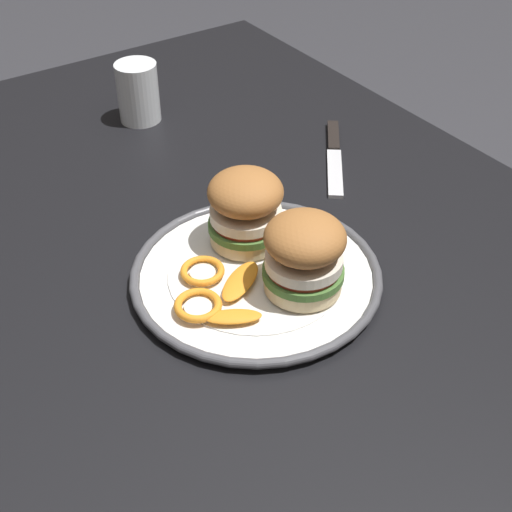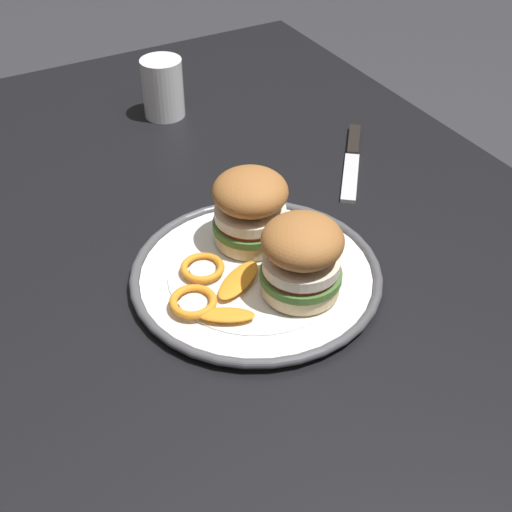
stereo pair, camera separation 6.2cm
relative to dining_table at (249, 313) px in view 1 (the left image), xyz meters
The scene contains 10 objects.
dining_table is the anchor object (origin of this frame).
dinner_plate 0.10m from the dining_table, 163.92° to the left, with size 0.31×0.31×0.02m.
sandwich_half_left 0.16m from the dining_table, 28.79° to the right, with size 0.10×0.10×0.10m.
sandwich_half_right 0.18m from the dining_table, 167.27° to the right, with size 0.11×0.11×0.10m.
orange_peel_curled 0.16m from the dining_table, 116.04° to the left, with size 0.07×0.07×0.01m.
orange_peel_strip_long 0.16m from the dining_table, 138.13° to the left, with size 0.05×0.07×0.01m.
orange_peel_strip_short 0.12m from the dining_table, 136.87° to the left, with size 0.07×0.08×0.01m.
orange_peel_small_curl 0.13m from the dining_table, 91.43° to the left, with size 0.07×0.07×0.01m.
drinking_glass 0.45m from the dining_table, ahead, with size 0.07×0.07×0.10m.
table_knife 0.32m from the dining_table, 60.09° to the right, with size 0.19×0.15×0.01m.
Camera 1 is at (-0.59, 0.39, 1.30)m, focal length 49.75 mm.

